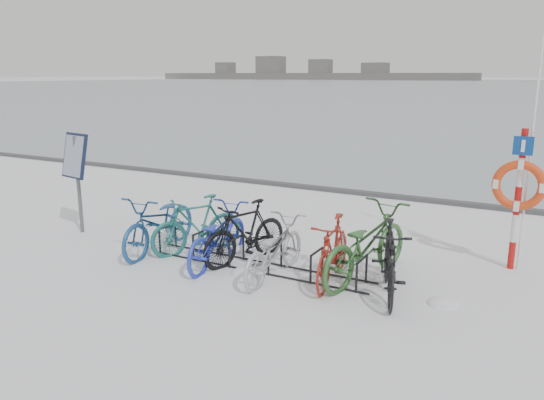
{
  "coord_description": "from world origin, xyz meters",
  "views": [
    {
      "loc": [
        4.1,
        -7.06,
        3.07
      ],
      "look_at": [
        -0.01,
        0.6,
        1.0
      ],
      "focal_mm": 35.0,
      "sensor_mm": 36.0,
      "label": 1
    }
  ],
  "objects": [
    {
      "name": "bike_0",
      "position": [
        -1.92,
        -0.04,
        0.54
      ],
      "size": [
        0.9,
        2.12,
        1.09
      ],
      "primitive_type": "imported",
      "rotation": [
        0.0,
        0.0,
        0.09
      ],
      "color": "navy",
      "rests_on": "ground"
    },
    {
      "name": "info_board",
      "position": [
        -4.03,
        0.05,
        1.42
      ],
      "size": [
        0.69,
        0.36,
        1.97
      ],
      "rotation": [
        0.0,
        0.0,
        -0.19
      ],
      "color": "#595B5E",
      "rests_on": "ground"
    },
    {
      "name": "shoreline",
      "position": [
        -122.02,
        260.0,
        2.79
      ],
      "size": [
        180.0,
        12.0,
        9.5
      ],
      "color": "#4E4E4E",
      "rests_on": "ground"
    },
    {
      "name": "snow_drifts",
      "position": [
        -0.34,
        0.01,
        0.0
      ],
      "size": [
        6.0,
        1.41,
        0.19
      ],
      "color": "white",
      "rests_on": "ground"
    },
    {
      "name": "bike_5",
      "position": [
        1.33,
        0.02,
        0.51
      ],
      "size": [
        0.69,
        1.76,
        1.03
      ],
      "primitive_type": "imported",
      "rotation": [
        0.0,
        0.0,
        0.12
      ],
      "color": "maroon",
      "rests_on": "ground"
    },
    {
      "name": "bike_rack",
      "position": [
        0.0,
        0.0,
        0.18
      ],
      "size": [
        4.0,
        0.48,
        0.46
      ],
      "color": "black",
      "rests_on": "ground"
    },
    {
      "name": "bike_7",
      "position": [
        2.21,
        -0.04,
        0.54
      ],
      "size": [
        1.06,
        1.86,
        1.07
      ],
      "primitive_type": "imported",
      "rotation": [
        0.0,
        0.0,
        0.33
      ],
      "color": "black",
      "rests_on": "ground"
    },
    {
      "name": "bike_1",
      "position": [
        -1.3,
        0.2,
        0.52
      ],
      "size": [
        1.27,
        1.76,
        1.04
      ],
      "primitive_type": "imported",
      "rotation": [
        0.0,
        0.0,
        -0.5
      ],
      "color": "#1F6561",
      "rests_on": "ground"
    },
    {
      "name": "ground",
      "position": [
        0.0,
        0.0,
        0.0
      ],
      "size": [
        900.0,
        900.0,
        0.0
      ],
      "primitive_type": "plane",
      "color": "white",
      "rests_on": "ground"
    },
    {
      "name": "bike_3",
      "position": [
        -0.3,
        0.19,
        0.53
      ],
      "size": [
        1.02,
        1.83,
        1.06
      ],
      "primitive_type": "imported",
      "rotation": [
        0.0,
        0.0,
        -0.32
      ],
      "color": "black",
      "rests_on": "ground"
    },
    {
      "name": "bike_6",
      "position": [
        1.72,
        0.38,
        0.59
      ],
      "size": [
        1.27,
        2.36,
        1.17
      ],
      "primitive_type": "imported",
      "rotation": [
        0.0,
        0.0,
        2.91
      ],
      "color": "#31612E",
      "rests_on": "ground"
    },
    {
      "name": "quay_edge",
      "position": [
        0.0,
        5.9,
        0.05
      ],
      "size": [
        400.0,
        0.25,
        0.1
      ],
      "primitive_type": "cube",
      "color": "#3F3F42",
      "rests_on": "ground"
    },
    {
      "name": "bike_2",
      "position": [
        -0.66,
        -0.12,
        0.5
      ],
      "size": [
        0.86,
        1.98,
        1.01
      ],
      "primitive_type": "imported",
      "rotation": [
        0.0,
        0.0,
        3.24
      ],
      "color": "#2538BA",
      "rests_on": "ground"
    },
    {
      "name": "lifebuoy_station",
      "position": [
        3.68,
        1.85,
        1.38
      ],
      "size": [
        0.79,
        0.23,
        4.11
      ],
      "color": "#AC110D",
      "rests_on": "ground"
    },
    {
      "name": "bike_4",
      "position": [
        0.46,
        -0.22,
        0.48
      ],
      "size": [
        0.64,
        1.82,
        0.96
      ],
      "primitive_type": "imported",
      "rotation": [
        0.0,
        0.0,
        3.15
      ],
      "color": "#A9ABB1",
      "rests_on": "ground"
    }
  ]
}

